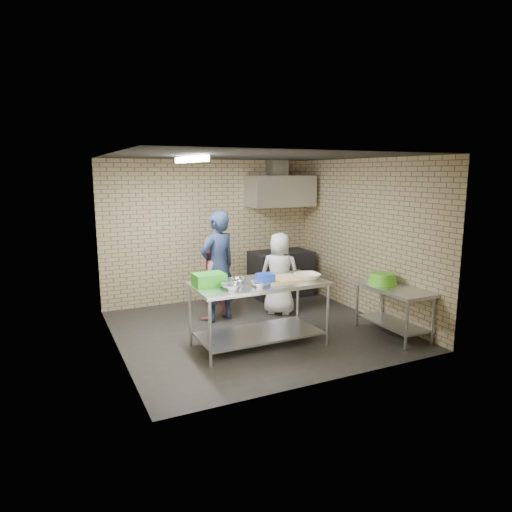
{
  "coord_description": "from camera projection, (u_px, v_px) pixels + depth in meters",
  "views": [
    {
      "loc": [
        -2.95,
        -6.19,
        2.46
      ],
      "look_at": [
        0.1,
        0.2,
        1.15
      ],
      "focal_mm": 31.77,
      "sensor_mm": 36.0,
      "label": 1
    }
  ],
  "objects": [
    {
      "name": "green_basin",
      "position": [
        382.0,
        278.0,
        7.04
      ],
      "size": [
        0.46,
        0.46,
        0.17
      ],
      "primitive_type": null,
      "color": "#59C626",
      "rests_on": "side_counter"
    },
    {
      "name": "ceiling",
      "position": [
        256.0,
        156.0,
        6.7
      ],
      "size": [
        4.2,
        4.2,
        0.0
      ],
      "primitive_type": "plane",
      "rotation": [
        3.14,
        0.0,
        0.0
      ],
      "color": "black",
      "rests_on": "ground"
    },
    {
      "name": "bottle_red",
      "position": [
        278.0,
        194.0,
        9.09
      ],
      "size": [
        0.07,
        0.07,
        0.18
      ],
      "primitive_type": "cylinder",
      "color": "#B22619",
      "rests_on": "wall_shelf"
    },
    {
      "name": "right_wall",
      "position": [
        365.0,
        238.0,
        7.84
      ],
      "size": [
        0.06,
        4.0,
        2.7
      ],
      "primitive_type": "cube",
      "color": "tan",
      "rests_on": "ground"
    },
    {
      "name": "mixing_bowl_c",
      "position": [
        259.0,
        284.0,
        6.13
      ],
      "size": [
        0.29,
        0.29,
        0.07
      ],
      "primitive_type": "imported",
      "rotation": [
        0.0,
        0.0,
        -0.09
      ],
      "color": "silver",
      "rests_on": "prep_table"
    },
    {
      "name": "left_wall",
      "position": [
        114.0,
        257.0,
        6.06
      ],
      "size": [
        0.06,
        4.0,
        2.7
      ],
      "primitive_type": "cube",
      "color": "tan",
      "rests_on": "ground"
    },
    {
      "name": "side_counter",
      "position": [
        393.0,
        311.0,
        6.91
      ],
      "size": [
        0.6,
        1.2,
        0.75
      ],
      "primitive_type": "cube",
      "color": "silver",
      "rests_on": "floor"
    },
    {
      "name": "woman_white",
      "position": [
        280.0,
        273.0,
        7.91
      ],
      "size": [
        0.84,
        0.8,
        1.44
      ],
      "primitive_type": "imported",
      "rotation": [
        0.0,
        0.0,
        2.46
      ],
      "color": "silver",
      "rests_on": "floor"
    },
    {
      "name": "mixing_bowl_a",
      "position": [
        232.0,
        287.0,
        5.98
      ],
      "size": [
        0.32,
        0.32,
        0.07
      ],
      "primitive_type": "imported",
      "rotation": [
        0.0,
        0.0,
        -0.09
      ],
      "color": "#B8BBBF",
      "rests_on": "prep_table"
    },
    {
      "name": "ceramic_bowl",
      "position": [
        307.0,
        276.0,
        6.53
      ],
      "size": [
        0.39,
        0.39,
        0.09
      ],
      "primitive_type": "imported",
      "rotation": [
        0.0,
        0.0,
        -0.09
      ],
      "color": "beige",
      "rests_on": "prep_table"
    },
    {
      "name": "range_hood",
      "position": [
        281.0,
        191.0,
        8.89
      ],
      "size": [
        1.3,
        0.6,
        0.6
      ],
      "primitive_type": "cube",
      "color": "silver",
      "rests_on": "back_wall"
    },
    {
      "name": "back_wall",
      "position": [
        211.0,
        231.0,
        8.72
      ],
      "size": [
        4.2,
        0.06,
        2.7
      ],
      "primitive_type": "cube",
      "color": "tan",
      "rests_on": "ground"
    },
    {
      "name": "green_crate",
      "position": [
        209.0,
        279.0,
        6.17
      ],
      "size": [
        0.42,
        0.31,
        0.17
      ],
      "primitive_type": "cube",
      "color": "green",
      "rests_on": "prep_table"
    },
    {
      "name": "cutting_board",
      "position": [
        281.0,
        279.0,
        6.5
      ],
      "size": [
        0.57,
        0.44,
        0.03
      ],
      "primitive_type": "cube",
      "color": "tan",
      "rests_on": "prep_table"
    },
    {
      "name": "woman_pink",
      "position": [
        209.0,
        278.0,
        7.64
      ],
      "size": [
        0.8,
        0.7,
        1.4
      ],
      "primitive_type": "imported",
      "rotation": [
        0.0,
        0.0,
        3.42
      ],
      "color": "#C36772",
      "rests_on": "floor"
    },
    {
      "name": "front_wall",
      "position": [
        331.0,
        271.0,
        5.17
      ],
      "size": [
        4.2,
        0.06,
        2.7
      ],
      "primitive_type": "cube",
      "color": "tan",
      "rests_on": "ground"
    },
    {
      "name": "fluorescent_fixture",
      "position": [
        191.0,
        159.0,
        6.29
      ],
      "size": [
        0.1,
        1.25,
        0.08
      ],
      "primitive_type": "cube",
      "color": "white",
      "rests_on": "ceiling"
    },
    {
      "name": "hood_duct",
      "position": [
        277.0,
        168.0,
        8.94
      ],
      "size": [
        0.35,
        0.3,
        0.3
      ],
      "primitive_type": "cube",
      "color": "#A5A8AD",
      "rests_on": "back_wall"
    },
    {
      "name": "floor",
      "position": [
        256.0,
        330.0,
        7.19
      ],
      "size": [
        4.2,
        4.2,
        0.0
      ],
      "primitive_type": "plane",
      "color": "black",
      "rests_on": "ground"
    },
    {
      "name": "prep_table",
      "position": [
        259.0,
        314.0,
        6.46
      ],
      "size": [
        1.88,
        0.94,
        0.94
      ],
      "primitive_type": "cube",
      "color": "silver",
      "rests_on": "floor"
    },
    {
      "name": "man_navy",
      "position": [
        218.0,
        267.0,
        7.5
      ],
      "size": [
        0.78,
        0.62,
        1.85
      ],
      "primitive_type": "imported",
      "rotation": [
        0.0,
        0.0,
        3.45
      ],
      "color": "#151734",
      "rests_on": "floor"
    },
    {
      "name": "blue_tub",
      "position": [
        265.0,
        278.0,
        6.29
      ],
      "size": [
        0.21,
        0.21,
        0.14
      ],
      "primitive_type": "cube",
      "color": "#1636A8",
      "rests_on": "prep_table"
    },
    {
      "name": "wall_shelf",
      "position": [
        289.0,
        199.0,
        9.22
      ],
      "size": [
        0.8,
        0.2,
        0.04
      ],
      "primitive_type": "cube",
      "color": "#3F2B19",
      "rests_on": "back_wall"
    },
    {
      "name": "mixing_bowl_b",
      "position": [
        238.0,
        281.0,
        6.29
      ],
      "size": [
        0.24,
        0.24,
        0.07
      ],
      "primitive_type": "imported",
      "rotation": [
        0.0,
        0.0,
        -0.09
      ],
      "color": "#AEB0B5",
      "rests_on": "prep_table"
    },
    {
      "name": "stove",
      "position": [
        281.0,
        273.0,
        9.15
      ],
      "size": [
        1.2,
        0.7,
        0.9
      ],
      "primitive_type": "cube",
      "color": "black",
      "rests_on": "floor"
    },
    {
      "name": "bottle_green",
      "position": [
        295.0,
        194.0,
        9.27
      ],
      "size": [
        0.06,
        0.06,
        0.15
      ],
      "primitive_type": "cylinder",
      "color": "green",
      "rests_on": "wall_shelf"
    }
  ]
}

